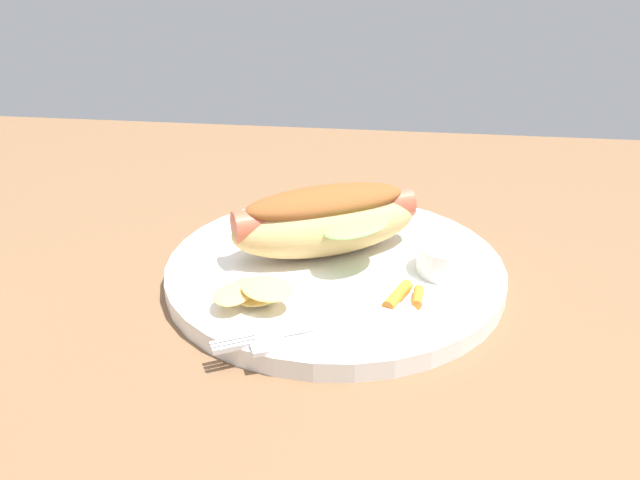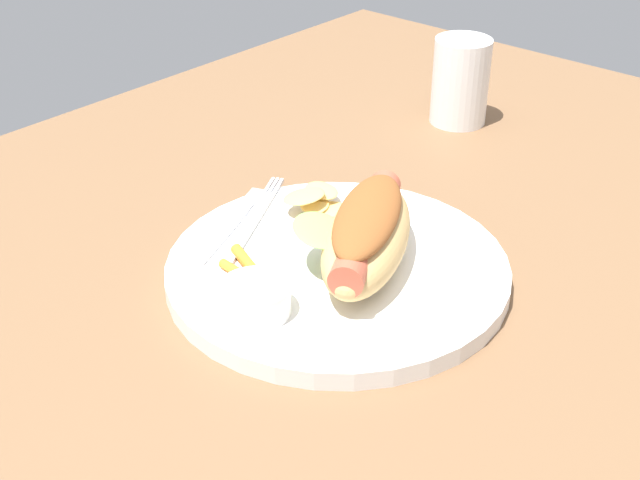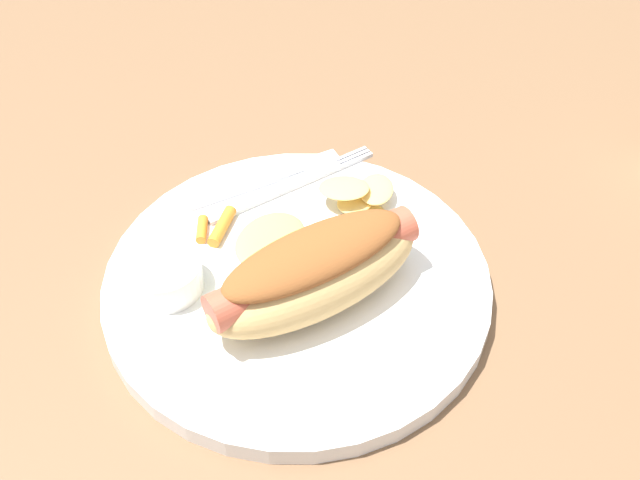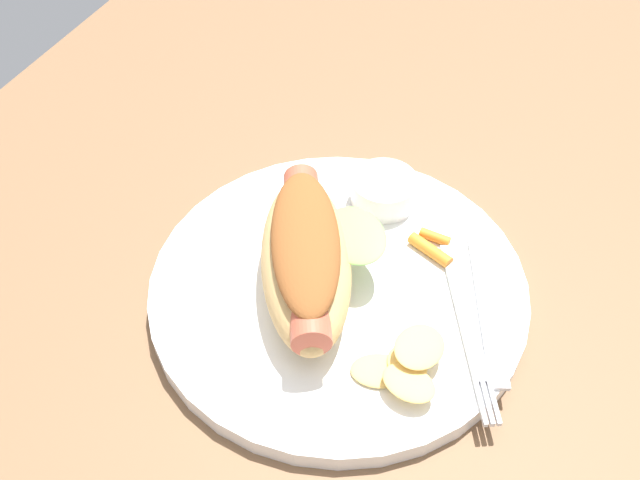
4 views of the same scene
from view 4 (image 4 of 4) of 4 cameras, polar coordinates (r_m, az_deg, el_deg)
ground_plane at (r=55.75cm, az=2.88°, el=-7.70°), size 120.00×90.00×1.80cm
plate at (r=56.43cm, az=1.43°, el=-3.80°), size 29.01×29.01×1.60cm
hot_dog at (r=53.29cm, az=-1.06°, el=-1.22°), size 17.95×13.52×5.94cm
sauce_ramekin at (r=61.10cm, az=5.03°, el=3.88°), size 5.52×5.52×2.50cm
fork at (r=54.23cm, az=11.44°, el=-6.41°), size 14.48×8.32×0.40cm
knife at (r=55.41cm, az=12.98°, el=-5.22°), size 13.29×6.43×0.36cm
chips_pile at (r=50.55cm, az=6.62°, el=-9.70°), size 6.86×6.81×2.19cm
carrot_garnish at (r=58.25cm, az=8.74°, el=-0.46°), size 3.24×3.97×0.97cm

